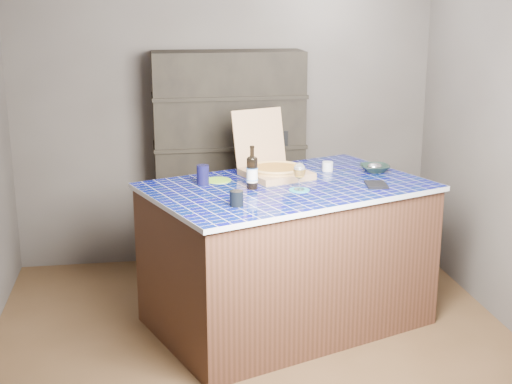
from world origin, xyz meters
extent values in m
plane|color=#4F3722|center=(0.00, 0.00, 0.00)|extent=(3.50, 3.50, 0.00)
plane|color=#534D48|center=(0.00, 1.75, 1.25)|extent=(3.50, 0.00, 3.50)
plane|color=#534D48|center=(0.00, -1.75, 1.25)|extent=(3.50, 0.00, 3.50)
cube|color=black|center=(0.00, 1.53, 0.90)|extent=(1.20, 0.40, 1.80)
cube|color=black|center=(0.25, 1.48, 1.12)|extent=(0.40, 0.32, 0.12)
cube|color=#4D2B1E|center=(0.26, 0.38, 0.48)|extent=(2.06, 1.68, 0.96)
cube|color=#05144B|center=(0.26, 0.38, 0.98)|extent=(2.11, 1.73, 0.03)
cube|color=tan|center=(0.22, 0.60, 1.02)|extent=(0.52, 0.52, 0.05)
cube|color=tan|center=(0.14, 0.82, 1.24)|extent=(0.41, 0.23, 0.40)
cylinder|color=#AF8649|center=(0.22, 0.60, 1.05)|extent=(0.37, 0.37, 0.01)
cylinder|color=maroon|center=(0.22, 0.60, 1.06)|extent=(0.33, 0.33, 0.01)
torus|color=#AF8649|center=(0.22, 0.60, 1.07)|extent=(0.38, 0.38, 0.02)
cylinder|color=black|center=(0.01, 0.32, 1.10)|extent=(0.07, 0.07, 0.20)
ellipsoid|color=black|center=(0.01, 0.32, 1.20)|extent=(0.07, 0.07, 0.04)
cylinder|color=black|center=(0.01, 0.32, 1.24)|extent=(0.03, 0.03, 0.08)
cylinder|color=silver|center=(0.01, 0.32, 1.09)|extent=(0.07, 0.07, 0.09)
cylinder|color=#3D76D1|center=(0.01, 0.32, 1.06)|extent=(0.08, 0.08, 0.01)
cylinder|color=#3D76D1|center=(0.01, 0.32, 1.14)|extent=(0.08, 0.08, 0.01)
cylinder|color=teal|center=(0.30, 0.22, 1.00)|extent=(0.13, 0.13, 0.01)
cylinder|color=white|center=(0.30, 0.22, 1.01)|extent=(0.07, 0.07, 0.00)
cylinder|color=white|center=(0.30, 0.22, 1.05)|extent=(0.01, 0.01, 0.08)
ellipsoid|color=white|center=(0.30, 0.22, 1.13)|extent=(0.08, 0.08, 0.11)
cylinder|color=#C0861E|center=(0.30, 0.22, 1.12)|extent=(0.07, 0.07, 0.05)
cylinder|color=white|center=(0.30, 0.22, 1.15)|extent=(0.07, 0.07, 0.02)
cylinder|color=black|center=(-0.14, -0.06, 1.04)|extent=(0.08, 0.08, 0.09)
cube|color=black|center=(0.84, 0.26, 1.01)|extent=(0.16, 0.21, 0.01)
imported|color=black|center=(0.95, 0.64, 1.02)|extent=(0.21, 0.21, 0.05)
ellipsoid|color=#B1B2BD|center=(0.95, 0.64, 1.04)|extent=(0.11, 0.09, 0.05)
cylinder|color=silver|center=(0.62, 0.72, 1.03)|extent=(0.08, 0.08, 0.07)
cylinder|color=black|center=(-0.30, 0.48, 1.06)|extent=(0.08, 0.08, 0.13)
cylinder|color=#72B627|center=(-0.19, 0.56, 1.00)|extent=(0.18, 0.18, 0.01)
camera|label=1|loc=(-0.67, -4.14, 2.21)|focal=50.00mm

